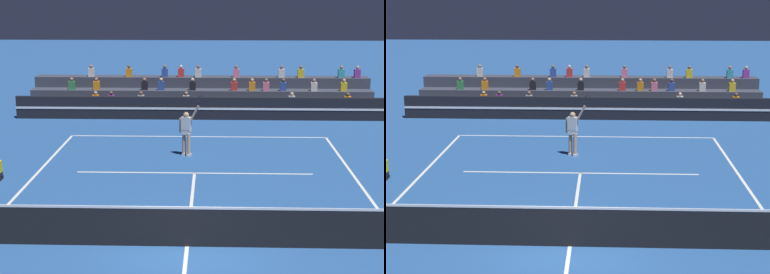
% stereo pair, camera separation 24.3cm
% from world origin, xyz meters
% --- Properties ---
extents(ground_plane, '(120.00, 120.00, 0.00)m').
position_xyz_m(ground_plane, '(0.00, 0.00, 0.00)').
color(ground_plane, '#285699').
extents(court_lines, '(11.10, 23.90, 0.01)m').
position_xyz_m(court_lines, '(0.00, 0.00, 0.00)').
color(court_lines, white).
rests_on(court_lines, ground).
extents(tennis_net, '(12.00, 0.10, 1.10)m').
position_xyz_m(tennis_net, '(0.00, 0.00, 0.54)').
color(tennis_net, black).
rests_on(tennis_net, ground).
extents(sponsor_banner_wall, '(18.00, 0.26, 1.10)m').
position_xyz_m(sponsor_banner_wall, '(0.00, 15.53, 0.55)').
color(sponsor_banner_wall, black).
rests_on(sponsor_banner_wall, ground).
extents(bleacher_stand, '(17.60, 2.85, 2.28)m').
position_xyz_m(bleacher_stand, '(0.01, 18.06, 0.66)').
color(bleacher_stand, '#383D4C').
rests_on(bleacher_stand, ground).
extents(tennis_player, '(1.07, 0.52, 2.45)m').
position_xyz_m(tennis_player, '(-0.37, 8.74, 0.99)').
color(tennis_player, tan).
rests_on(tennis_player, ground).
extents(tennis_ball, '(0.07, 0.07, 0.07)m').
position_xyz_m(tennis_ball, '(-0.35, 10.52, 0.03)').
color(tennis_ball, '#C6DB33').
rests_on(tennis_ball, ground).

